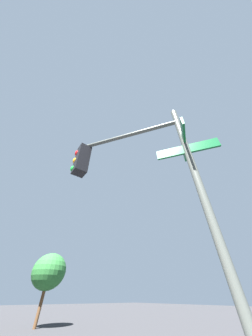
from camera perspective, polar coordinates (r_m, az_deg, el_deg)
The scene contains 2 objects.
traffic_signal_near at distance 3.04m, azimuth 1.58°, elevation -1.21°, with size 2.58×1.90×5.14m.
street_tree at distance 17.27m, azimuth -26.09°, elevation -30.63°, with size 2.70×2.70×4.82m.
Camera 1 is at (-7.87, -4.40, 1.76)m, focal length 16.81 mm.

